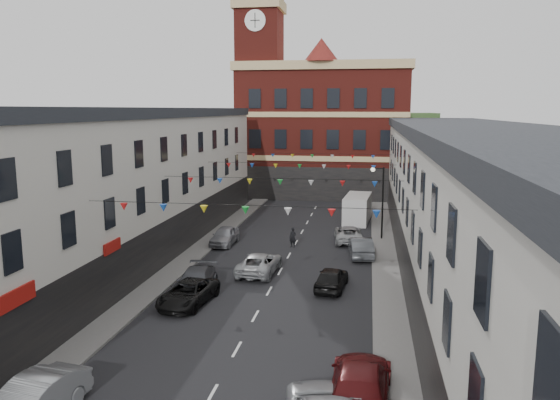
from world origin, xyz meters
The scene contains 19 objects.
ground centered at (0.00, 0.00, 0.00)m, with size 160.00×160.00×0.00m, color black.
pavement_left centered at (-6.90, 2.00, 0.07)m, with size 1.80×64.00×0.15m, color #605E5B.
pavement_right centered at (6.90, 2.00, 0.07)m, with size 1.80×64.00×0.15m, color #605E5B.
terrace_left centered at (-11.78, 1.00, 5.35)m, with size 8.40×56.00×10.70m.
terrace_right centered at (11.78, 1.00, 4.85)m, with size 8.40×56.00×9.70m.
civic_building centered at (0.00, 37.95, 8.14)m, with size 20.60×13.30×18.50m.
clock_tower centered at (-7.50, 35.00, 14.93)m, with size 5.60×5.60×30.00m.
distant_hill centered at (-4.00, 62.00, 5.00)m, with size 40.00×14.00×10.00m, color #2B4B23.
street_lamp centered at (6.55, 14.00, 3.90)m, with size 1.10×0.36×6.00m.
car_left_c centered at (-3.98, -2.88, 0.65)m, with size 2.14×4.65×1.29m, color black.
car_left_d centered at (-4.13, -1.13, 0.70)m, with size 1.97×4.86×1.41m, color #3D3F44.
car_left_e centered at (-5.50, 10.50, 0.71)m, with size 1.67×4.16×1.42m, color gray.
car_right_c centered at (5.50, -11.65, 0.79)m, with size 2.21×5.44×1.58m, color #4F0F11.
car_right_d centered at (3.60, 0.93, 0.68)m, with size 1.62×4.02×1.37m, color black.
car_right_e centered at (5.19, 8.56, 0.73)m, with size 1.55×4.44×1.46m, color #494C50.
car_right_f centered at (4.14, 12.95, 0.66)m, with size 2.19×4.74×1.32m, color #9DA0A2.
moving_car centered at (-1.28, 3.41, 0.68)m, with size 2.26×4.90×1.36m, color #9FA2A5.
white_van centered at (4.66, 21.16, 1.27)m, with size 2.20×5.73×2.53m, color silver.
pedestrian centered at (-0.05, 10.49, 0.78)m, with size 0.57×0.37×1.56m, color black.
Camera 1 is at (5.60, -30.31, 10.60)m, focal length 35.00 mm.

